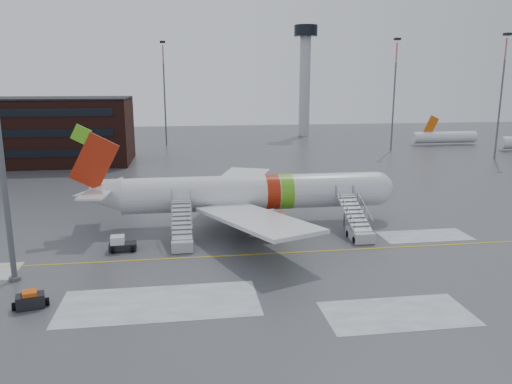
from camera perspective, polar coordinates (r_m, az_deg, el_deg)
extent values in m
plane|color=#494C4F|center=(46.30, -2.90, -6.86)|extent=(260.00, 260.00, 0.00)
cylinder|color=silver|center=(54.30, -0.31, -0.06)|extent=(28.00, 3.80, 3.80)
sphere|color=silver|center=(57.89, 13.55, 0.39)|extent=(3.80, 3.80, 3.80)
cube|color=black|center=(58.19, 14.53, 0.90)|extent=(1.09, 1.60, 0.97)
cone|color=silver|center=(54.49, -17.65, -0.35)|extent=(5.20, 3.72, 3.72)
cube|color=#AA230D|center=(53.85, -18.00, 3.33)|extent=(5.27, 0.30, 6.09)
cube|color=#62BA1D|center=(53.69, -19.37, 6.23)|extent=(2.16, 0.26, 2.16)
cube|color=silver|center=(56.83, -17.09, 0.88)|extent=(3.07, 4.85, 0.18)
cube|color=silver|center=(51.81, -17.92, -0.28)|extent=(3.07, 4.85, 0.18)
cube|color=silver|center=(62.55, -2.30, 1.08)|extent=(10.72, 15.97, 1.13)
cube|color=silver|center=(46.15, -0.06, -3.13)|extent=(10.72, 15.97, 1.13)
cylinder|color=silver|center=(59.83, -0.53, -0.77)|extent=(3.40, 2.10, 2.10)
cylinder|color=silver|center=(49.88, 1.10, -3.53)|extent=(3.40, 2.10, 2.10)
cylinder|color=#595B60|center=(57.79, 11.57, -2.19)|extent=(0.20, 0.20, 1.80)
cylinder|color=black|center=(57.90, 11.55, -2.62)|extent=(0.90, 0.56, 0.90)
cylinder|color=black|center=(57.28, -1.13, -2.52)|extent=(0.90, 0.56, 0.90)
cylinder|color=black|center=(52.71, -0.48, -3.88)|extent=(0.90, 0.56, 0.90)
cube|color=#B3B5BB|center=(50.51, 11.82, -4.78)|extent=(2.00, 3.20, 1.00)
cube|color=#B3B5BB|center=(51.94, 11.11, -2.34)|extent=(1.90, 5.87, 2.52)
cube|color=#B3B5BB|center=(54.69, 10.03, -0.27)|extent=(1.90, 1.40, 0.15)
cylinder|color=#595B60|center=(54.72, 10.09, -2.10)|extent=(0.16, 0.16, 3.40)
cylinder|color=black|center=(49.38, 11.22, -5.41)|extent=(0.25, 0.70, 0.70)
cylinder|color=black|center=(51.77, 12.37, -4.61)|extent=(0.25, 0.70, 0.70)
cube|color=#ABADB2|center=(47.55, -8.42, -5.75)|extent=(2.00, 3.20, 1.00)
cube|color=#ABADB2|center=(49.07, -8.49, -3.13)|extent=(1.90, 5.87, 2.52)
cube|color=#ABADB2|center=(51.97, -8.54, -0.90)|extent=(1.90, 1.40, 0.15)
cylinder|color=#595B60|center=(52.00, -8.47, -2.82)|extent=(0.16, 0.16, 3.40)
cylinder|color=black|center=(46.68, -9.52, -6.41)|extent=(0.25, 0.70, 0.70)
cylinder|color=black|center=(48.56, -7.35, -5.57)|extent=(0.25, 0.70, 0.70)
cube|color=black|center=(48.14, -14.97, -6.02)|extent=(2.55, 1.47, 0.62)
cube|color=silver|center=(47.98, -15.54, -5.34)|extent=(1.31, 1.31, 0.79)
cube|color=black|center=(47.89, -15.57, -4.99)|extent=(1.13, 1.21, 0.13)
cylinder|color=black|center=(47.65, -16.07, -6.40)|extent=(0.30, 0.63, 0.62)
cylinder|color=black|center=(47.53, -13.94, -6.31)|extent=(0.30, 0.63, 0.62)
cylinder|color=black|center=(48.82, -15.97, -5.93)|extent=(0.30, 0.63, 0.62)
cylinder|color=black|center=(48.71, -13.89, -5.85)|extent=(0.30, 0.63, 0.62)
cube|color=black|center=(38.72, -24.37, -11.27)|extent=(2.06, 1.53, 0.92)
cube|color=#D54C0C|center=(38.51, -24.45, -10.52)|extent=(1.14, 1.21, 0.37)
cylinder|color=black|center=(39.02, -25.40, -11.55)|extent=(1.03, 0.77, 0.55)
cylinder|color=black|center=(38.61, -23.27, -11.61)|extent=(1.03, 0.77, 0.55)
cylinder|color=#595B60|center=(41.97, -27.11, 3.46)|extent=(0.44, 0.44, 19.52)
cylinder|color=#595B60|center=(44.31, -25.85, -8.89)|extent=(0.90, 0.90, 0.30)
cylinder|color=#B2B5BA|center=(142.57, 5.58, 12.05)|extent=(3.00, 3.00, 28.00)
cylinder|color=black|center=(143.16, 5.71, 17.86)|extent=(6.40, 6.40, 3.00)
cylinder|color=#595B60|center=(115.20, 15.42, 9.33)|extent=(0.36, 0.36, 19.20)
cylinder|color=#CC7272|center=(115.19, 15.77, 15.05)|extent=(0.32, 0.32, 4.32)
cube|color=black|center=(115.37, 15.86, 16.48)|extent=(1.20, 1.20, 0.50)
cylinder|color=#595B60|center=(121.66, -10.36, 9.73)|extent=(0.36, 0.36, 19.20)
cylinder|color=#CC7272|center=(121.64, -10.58, 15.15)|extent=(0.32, 0.32, 4.32)
cube|color=black|center=(121.81, -10.64, 16.50)|extent=(1.20, 1.20, 0.50)
cylinder|color=#595B60|center=(110.65, 26.06, 8.38)|extent=(0.36, 0.36, 19.20)
cylinder|color=#CC7272|center=(110.64, 26.66, 14.32)|extent=(0.32, 0.32, 4.32)
cube|color=black|center=(110.82, 26.81, 15.80)|extent=(1.20, 1.20, 0.50)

